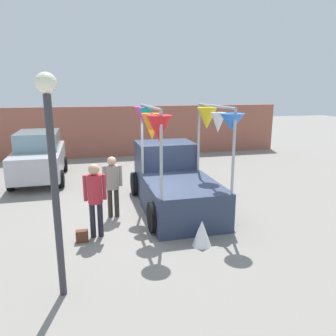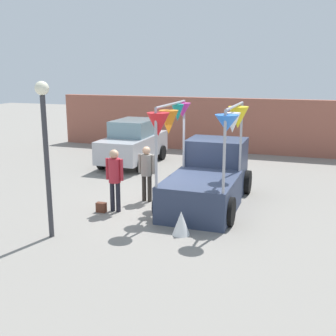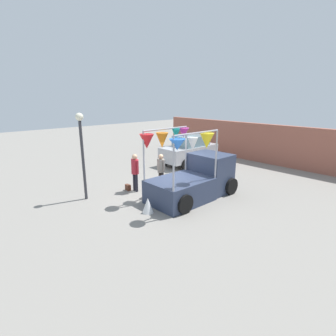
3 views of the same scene
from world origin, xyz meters
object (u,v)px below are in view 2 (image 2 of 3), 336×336
at_px(person_customer, 115,174).
at_px(folded_kite_bundle_white, 181,223).
at_px(street_lamp, 45,137).
at_px(vendor_truck, 209,173).
at_px(parked_car, 133,142).
at_px(person_vendor, 147,168).
at_px(handbag, 101,207).

xyz_separation_m(person_customer, folded_kite_bundle_white, (2.28, -1.05, -0.79)).
height_order(person_customer, folded_kite_bundle_white, person_customer).
distance_m(person_customer, street_lamp, 2.64).
relative_size(vendor_truck, folded_kite_bundle_white, 6.90).
distance_m(person_customer, folded_kite_bundle_white, 2.63).
xyz_separation_m(vendor_truck, folded_kite_bundle_white, (-0.04, -2.68, -0.61)).
distance_m(parked_car, person_vendor, 5.20).
bearing_deg(street_lamp, handbag, 80.90).
bearing_deg(person_vendor, vendor_truck, 14.28).
distance_m(person_vendor, folded_kite_bundle_white, 2.94).
bearing_deg(street_lamp, vendor_truck, 51.89).
bearing_deg(parked_car, street_lamp, -81.03).
distance_m(street_lamp, folded_kite_bundle_white, 3.81).
xyz_separation_m(person_vendor, folded_kite_bundle_white, (1.78, -2.22, -0.73)).
bearing_deg(handbag, person_customer, 29.74).
height_order(parked_car, person_customer, parked_car).
height_order(handbag, folded_kite_bundle_white, folded_kite_bundle_white).
relative_size(person_vendor, handbag, 6.10).
bearing_deg(handbag, folded_kite_bundle_white, -17.95).
bearing_deg(parked_car, person_vendor, -62.24).
xyz_separation_m(person_vendor, street_lamp, (-1.17, -3.34, 1.41)).
bearing_deg(vendor_truck, street_lamp, -128.11).
xyz_separation_m(street_lamp, folded_kite_bundle_white, (2.95, 1.12, -2.14)).
xyz_separation_m(parked_car, street_lamp, (1.25, -7.94, 1.50)).
distance_m(person_vendor, street_lamp, 3.81).
relative_size(vendor_truck, street_lamp, 1.12).
height_order(vendor_truck, parked_car, vendor_truck).
xyz_separation_m(parked_car, handbag, (1.57, -5.97, -0.80)).
bearing_deg(street_lamp, parked_car, 98.97).
bearing_deg(street_lamp, folded_kite_bundle_white, 20.86).
bearing_deg(person_customer, handbag, -150.26).
relative_size(street_lamp, folded_kite_bundle_white, 6.19).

